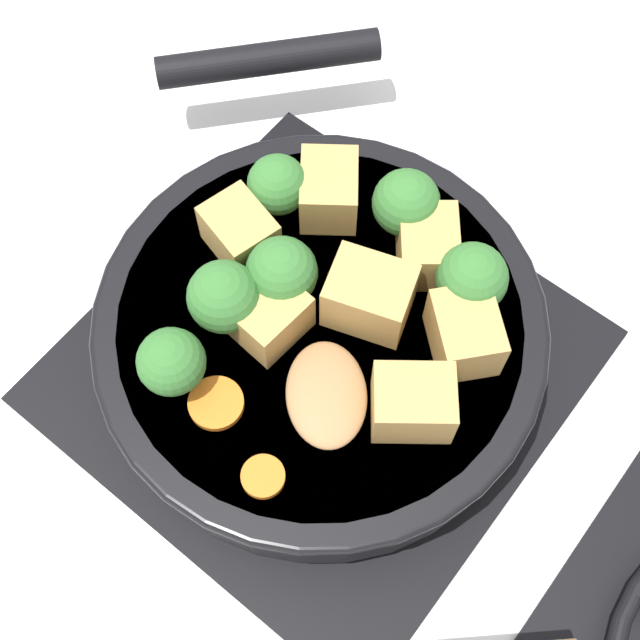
# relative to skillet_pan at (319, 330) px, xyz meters

# --- Properties ---
(ground_plane) EXTENTS (2.40, 2.40, 0.00)m
(ground_plane) POSITION_rel_skillet_pan_xyz_m (0.00, 0.00, -0.05)
(ground_plane) COLOR white
(front_burner_grate) EXTENTS (0.31, 0.31, 0.03)m
(front_burner_grate) POSITION_rel_skillet_pan_xyz_m (0.00, 0.00, -0.04)
(front_burner_grate) COLOR black
(front_burner_grate) RESTS_ON ground_plane
(skillet_pan) EXTENTS (0.36, 0.37, 0.05)m
(skillet_pan) POSITION_rel_skillet_pan_xyz_m (0.00, 0.00, 0.00)
(skillet_pan) COLOR black
(skillet_pan) RESTS_ON front_burner_grate
(wooden_spoon) EXTENTS (0.24, 0.24, 0.02)m
(wooden_spoon) POSITION_rel_skillet_pan_xyz_m (0.10, 0.10, 0.03)
(wooden_spoon) COLOR #A87A4C
(wooden_spoon) RESTS_ON skillet_pan
(tofu_cube_center_large) EXTENTS (0.05, 0.06, 0.04)m
(tofu_cube_center_large) POSITION_rel_skillet_pan_xyz_m (-0.02, 0.02, 0.04)
(tofu_cube_center_large) COLOR tan
(tofu_cube_center_large) RESTS_ON skillet_pan
(tofu_cube_near_handle) EXTENTS (0.05, 0.04, 0.03)m
(tofu_cube_near_handle) POSITION_rel_skillet_pan_xyz_m (0.03, -0.02, 0.04)
(tofu_cube_near_handle) COLOR tan
(tofu_cube_near_handle) RESTS_ON skillet_pan
(tofu_cube_east_chunk) EXTENTS (0.06, 0.06, 0.04)m
(tofu_cube_east_chunk) POSITION_rel_skillet_pan_xyz_m (-0.04, 0.08, 0.04)
(tofu_cube_east_chunk) COLOR tan
(tofu_cube_east_chunk) RESTS_ON skillet_pan
(tofu_cube_west_chunk) EXTENTS (0.06, 0.06, 0.04)m
(tofu_cube_west_chunk) POSITION_rel_skillet_pan_xyz_m (-0.07, -0.05, 0.04)
(tofu_cube_west_chunk) COLOR tan
(tofu_cube_west_chunk) RESTS_ON skillet_pan
(tofu_cube_back_piece) EXTENTS (0.06, 0.06, 0.04)m
(tofu_cube_back_piece) POSITION_rel_skillet_pan_xyz_m (-0.07, 0.03, 0.04)
(tofu_cube_back_piece) COLOR tan
(tofu_cube_back_piece) RESTS_ON skillet_pan
(tofu_cube_front_piece) EXTENTS (0.04, 0.05, 0.03)m
(tofu_cube_front_piece) POSITION_rel_skillet_pan_xyz_m (-0.01, -0.07, 0.04)
(tofu_cube_front_piece) COLOR tan
(tofu_cube_front_piece) RESTS_ON skillet_pan
(tofu_cube_mid_small) EXTENTS (0.06, 0.06, 0.04)m
(tofu_cube_mid_small) POSITION_rel_skillet_pan_xyz_m (0.02, 0.08, 0.04)
(tofu_cube_mid_small) COLOR tan
(tofu_cube_mid_small) RESTS_ON skillet_pan
(broccoli_floret_near_spoon) EXTENTS (0.04, 0.04, 0.05)m
(broccoli_floret_near_spoon) POSITION_rel_skillet_pan_xyz_m (0.04, -0.04, 0.05)
(broccoli_floret_near_spoon) COLOR #709956
(broccoli_floret_near_spoon) RESTS_ON skillet_pan
(broccoli_floret_center_top) EXTENTS (0.04, 0.04, 0.05)m
(broccoli_floret_center_top) POSITION_rel_skillet_pan_xyz_m (-0.00, -0.03, 0.05)
(broccoli_floret_center_top) COLOR #709956
(broccoli_floret_center_top) RESTS_ON skillet_pan
(broccoli_floret_east_rim) EXTENTS (0.04, 0.04, 0.05)m
(broccoli_floret_east_rim) POSITION_rel_skillet_pan_xyz_m (-0.05, -0.07, 0.05)
(broccoli_floret_east_rim) COLOR #709956
(broccoli_floret_east_rim) RESTS_ON skillet_pan
(broccoli_floret_west_rim) EXTENTS (0.04, 0.04, 0.05)m
(broccoli_floret_west_rim) POSITION_rel_skillet_pan_xyz_m (0.09, -0.04, 0.05)
(broccoli_floret_west_rim) COLOR #709956
(broccoli_floret_west_rim) RESTS_ON skillet_pan
(broccoli_floret_north_edge) EXTENTS (0.04, 0.04, 0.05)m
(broccoli_floret_north_edge) POSITION_rel_skillet_pan_xyz_m (-0.08, 0.00, 0.05)
(broccoli_floret_north_edge) COLOR #709956
(broccoli_floret_north_edge) RESTS_ON skillet_pan
(broccoli_floret_south_cluster) EXTENTS (0.04, 0.04, 0.05)m
(broccoli_floret_south_cluster) POSITION_rel_skillet_pan_xyz_m (-0.07, 0.06, 0.05)
(broccoli_floret_south_cluster) COLOR #709956
(broccoli_floret_south_cluster) RESTS_ON skillet_pan
(carrot_slice_orange_thin) EXTENTS (0.03, 0.03, 0.01)m
(carrot_slice_orange_thin) POSITION_rel_skillet_pan_xyz_m (0.10, 0.04, 0.02)
(carrot_slice_orange_thin) COLOR orange
(carrot_slice_orange_thin) RESTS_ON skillet_pan
(carrot_slice_near_center) EXTENTS (0.03, 0.03, 0.01)m
(carrot_slice_near_center) POSITION_rel_skillet_pan_xyz_m (0.08, -0.01, 0.02)
(carrot_slice_near_center) COLOR orange
(carrot_slice_near_center) RESTS_ON skillet_pan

